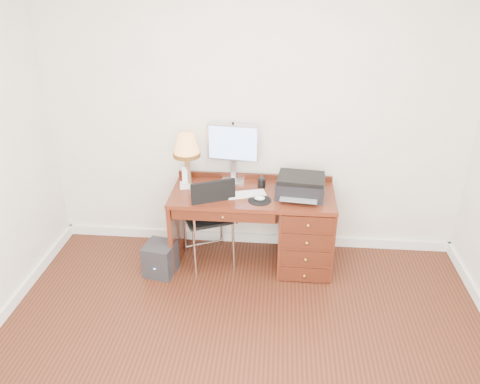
# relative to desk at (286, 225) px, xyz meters

# --- Properties ---
(ground) EXTENTS (4.00, 4.00, 0.00)m
(ground) POSITION_rel_desk_xyz_m (-0.32, -1.40, -0.41)
(ground) COLOR #35160C
(ground) RESTS_ON ground
(room_shell) EXTENTS (4.00, 4.00, 4.00)m
(room_shell) POSITION_rel_desk_xyz_m (-0.32, -0.77, -0.36)
(room_shell) COLOR white
(room_shell) RESTS_ON ground
(desk) EXTENTS (1.50, 0.67, 0.75)m
(desk) POSITION_rel_desk_xyz_m (0.00, 0.00, 0.00)
(desk) COLOR #5C2213
(desk) RESTS_ON ground
(monitor) EXTENTS (0.49, 0.18, 0.57)m
(monitor) POSITION_rel_desk_xyz_m (-0.53, 0.23, 0.69)
(monitor) COLOR silver
(monitor) RESTS_ON desk
(keyboard) EXTENTS (0.46, 0.24, 0.02)m
(keyboard) POSITION_rel_desk_xyz_m (-0.42, -0.07, 0.35)
(keyboard) COLOR white
(keyboard) RESTS_ON desk
(mouse_pad) EXTENTS (0.21, 0.21, 0.04)m
(mouse_pad) POSITION_rel_desk_xyz_m (-0.25, -0.16, 0.35)
(mouse_pad) COLOR black
(mouse_pad) RESTS_ON desk
(printer) EXTENTS (0.46, 0.38, 0.19)m
(printer) POSITION_rel_desk_xyz_m (0.11, -0.02, 0.43)
(printer) COLOR black
(printer) RESTS_ON desk
(leg_lamp) EXTENTS (0.25, 0.25, 0.52)m
(leg_lamp) POSITION_rel_desk_xyz_m (-0.94, 0.08, 0.72)
(leg_lamp) COLOR black
(leg_lamp) RESTS_ON desk
(phone) EXTENTS (0.11, 0.11, 0.21)m
(phone) POSITION_rel_desk_xyz_m (-0.96, 0.05, 0.40)
(phone) COLOR white
(phone) RESTS_ON desk
(pen_cup) EXTENTS (0.07, 0.07, 0.09)m
(pen_cup) POSITION_rel_desk_xyz_m (-0.25, 0.11, 0.38)
(pen_cup) COLOR black
(pen_cup) RESTS_ON desk
(chair) EXTENTS (0.59, 0.60, 0.95)m
(chair) POSITION_rel_desk_xyz_m (-0.74, -0.09, 0.16)
(chair) COLOR black
(chair) RESTS_ON ground
(equipment_box) EXTENTS (0.31, 0.31, 0.31)m
(equipment_box) POSITION_rel_desk_xyz_m (-1.17, -0.28, -0.26)
(equipment_box) COLOR black
(equipment_box) RESTS_ON ground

